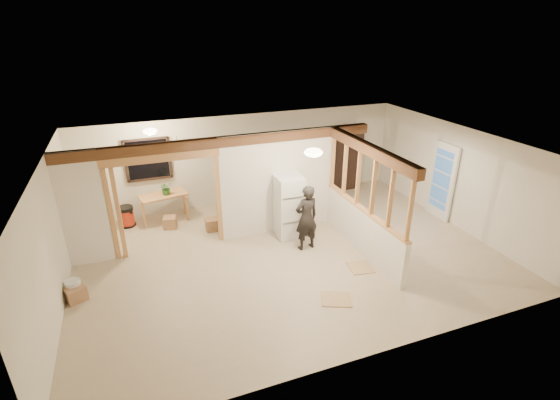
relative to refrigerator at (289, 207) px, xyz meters
name	(u,v)px	position (x,y,z in m)	size (l,w,h in m)	color
floor	(288,254)	(-0.35, -0.84, -0.76)	(9.00, 6.50, 0.01)	#BDAB8D
ceiling	(289,146)	(-0.35, -0.84, 1.74)	(9.00, 6.50, 0.01)	white
wall_back	(246,159)	(-0.35, 2.41, 0.49)	(9.00, 0.01, 2.50)	silver
wall_front	(373,291)	(-0.35, -4.09, 0.49)	(9.00, 0.01, 2.50)	silver
wall_left	(51,240)	(-4.85, -0.84, 0.49)	(0.01, 6.50, 2.50)	silver
wall_right	(457,177)	(4.15, -0.84, 0.49)	(0.01, 6.50, 2.50)	silver
partition_left_stub	(83,209)	(-4.40, 0.36, 0.49)	(0.90, 0.12, 2.50)	white
partition_center	(278,183)	(-0.15, 0.36, 0.49)	(2.80, 0.12, 2.50)	white
doorway_frame	(167,204)	(-2.75, 0.36, 0.34)	(2.46, 0.14, 2.20)	tan
header_beam_back	(226,141)	(-1.35, 0.36, 1.62)	(7.00, 0.18, 0.22)	brown
header_beam_right	(369,149)	(1.25, -1.24, 1.62)	(0.18, 3.30, 0.22)	brown
pony_wall	(361,230)	(1.25, -1.24, -0.26)	(0.12, 3.20, 1.00)	white
stud_partition	(366,182)	(1.25, -1.24, 0.90)	(0.14, 3.20, 1.32)	tan
window_back	(148,160)	(-2.95, 2.33, 0.79)	(1.12, 0.10, 1.10)	black
french_door	(442,181)	(4.07, -0.44, 0.24)	(0.12, 0.86, 2.00)	white
ceiling_dome_main	(313,152)	(-0.05, -1.34, 1.72)	(0.36, 0.36, 0.16)	#FFEABF
ceiling_dome_util	(150,131)	(-2.85, 1.46, 1.72)	(0.32, 0.32, 0.14)	#FFEABF
hanging_bulb	(178,150)	(-2.35, 0.76, 1.42)	(0.07, 0.07, 0.07)	#FFD88C
refrigerator	(289,207)	(0.00, 0.00, 0.00)	(0.62, 0.61, 1.51)	white
woman	(306,218)	(0.13, -0.72, 0.01)	(0.56, 0.37, 1.54)	black
work_table	(165,207)	(-2.71, 1.88, -0.39)	(1.16, 0.58, 0.73)	tan
potted_plant	(166,188)	(-2.62, 1.84, 0.15)	(0.31, 0.27, 0.35)	#29551F
shop_vac	(126,216)	(-3.67, 1.89, -0.49)	(0.41, 0.41, 0.54)	#AE2712
bookshelf	(347,160)	(2.76, 2.19, 0.17)	(0.92, 0.31, 1.85)	black
bucket	(74,289)	(-4.68, -0.84, -0.58)	(0.28, 0.28, 0.35)	silver
box_util_a	(213,224)	(-1.68, 0.92, -0.61)	(0.35, 0.30, 0.30)	#A77851
box_util_b	(170,222)	(-2.66, 1.41, -0.61)	(0.31, 0.31, 0.29)	#A77851
box_front	(76,294)	(-4.65, -0.96, -0.62)	(0.34, 0.28, 0.28)	#A77851
floor_panel_near	(361,267)	(0.89, -1.89, -0.75)	(0.49, 0.49, 0.02)	tan
floor_panel_far	(336,299)	(-0.11, -2.67, -0.75)	(0.56, 0.45, 0.02)	tan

